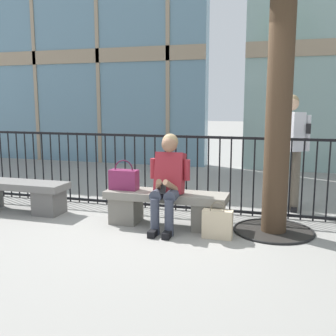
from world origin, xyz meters
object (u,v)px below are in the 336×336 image
Objects in this scene: handbag_on_bench at (124,179)px; stone_bench at (166,205)px; stone_bench_far at (16,193)px; seated_person_with_phone at (168,179)px; shopping_bag at (217,224)px; bystander_at_railing at (290,144)px.

stone_bench is at bearing 0.99° from handbag_on_bench.
stone_bench_far is (-1.76, 0.05, -0.32)m from handbag_on_bench.
seated_person_with_phone reaches higher than stone_bench_far.
shopping_bag is 1.94m from bystander_at_railing.
stone_bench and stone_bench_far have the same top height.
bystander_at_railing is 1.07× the size of stone_bench_far.
seated_person_with_phone is at bearing -62.41° from stone_bench.
seated_person_with_phone is 2.05m from bystander_at_railing.
bystander_at_railing is (2.10, 1.28, 0.41)m from handbag_on_bench.
handbag_on_bench is 1.79m from stone_bench_far.
shopping_bag is at bearing -12.24° from handbag_on_bench.
seated_person_with_phone is at bearing 165.97° from shopping_bag.
stone_bench_far is at bearing 173.73° from shopping_bag.
handbag_on_bench is 1.40m from shopping_bag.
stone_bench is at bearing -1.04° from stone_bench_far.
stone_bench is 2.34m from stone_bench_far.
shopping_bag is at bearing -6.27° from stone_bench_far.
handbag_on_bench is (-0.58, -0.01, 0.32)m from stone_bench.
stone_bench_far is (-2.34, 0.04, 0.00)m from stone_bench.
stone_bench is at bearing 158.04° from shopping_bag.
handbag_on_bench is 0.23× the size of bystander_at_railing.
stone_bench is 3.58× the size of shopping_bag.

